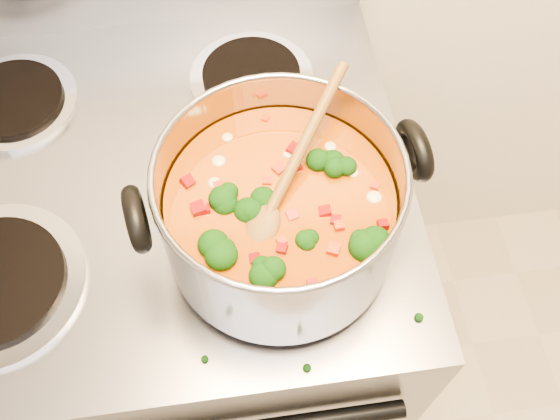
% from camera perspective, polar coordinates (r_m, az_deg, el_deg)
% --- Properties ---
extents(electric_range, '(0.75, 0.68, 1.08)m').
position_cam_1_polar(electric_range, '(1.28, -9.02, -7.93)').
color(electric_range, gray).
rests_on(electric_range, ground).
extents(stockpot, '(0.34, 0.28, 0.17)m').
position_cam_1_polar(stockpot, '(0.73, -0.02, -0.07)').
color(stockpot, '#9898A0').
rests_on(stockpot, electric_range).
extents(wooden_spoon, '(0.16, 0.21, 0.09)m').
position_cam_1_polar(wooden_spoon, '(0.69, 0.30, 2.30)').
color(wooden_spoon, brown).
rests_on(wooden_spoon, stockpot).
extents(cooktop_crumbs, '(0.35, 0.35, 0.01)m').
position_cam_1_polar(cooktop_crumbs, '(0.83, -4.47, -0.26)').
color(cooktop_crumbs, black).
rests_on(cooktop_crumbs, electric_range).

